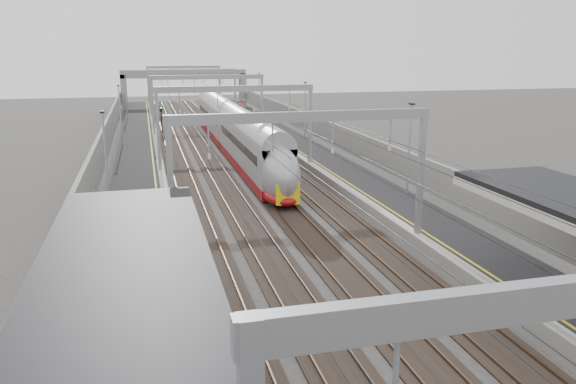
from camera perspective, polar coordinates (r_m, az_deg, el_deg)
platform_left at (r=49.58m, az=-14.88°, el=2.25°), size 4.00×120.00×1.00m
platform_right at (r=51.88m, az=3.07°, el=3.23°), size 4.00×120.00×1.00m
tracks at (r=50.20m, az=-5.69°, el=2.28°), size 11.40×140.00×0.20m
overhead_line at (r=55.83m, az=-6.90°, el=9.78°), size 13.00×140.00×6.60m
overbridge at (r=103.95m, az=-10.51°, el=11.24°), size 22.00×2.20×6.90m
wall_left at (r=49.52m, az=-18.67°, el=3.26°), size 0.30×120.00×3.20m
wall_right at (r=52.72m, az=6.42°, el=4.56°), size 0.30×120.00×3.20m
train at (r=57.29m, az=-5.39°, el=5.76°), size 2.55×46.46×4.04m
signal_green at (r=73.89m, az=-12.76°, el=7.72°), size 0.32×0.32×3.48m
signal_red_near at (r=74.46m, az=-6.22°, el=8.03°), size 0.32×0.32×3.48m
signal_red_far at (r=77.75m, az=-4.93°, el=8.33°), size 0.32×0.32×3.48m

